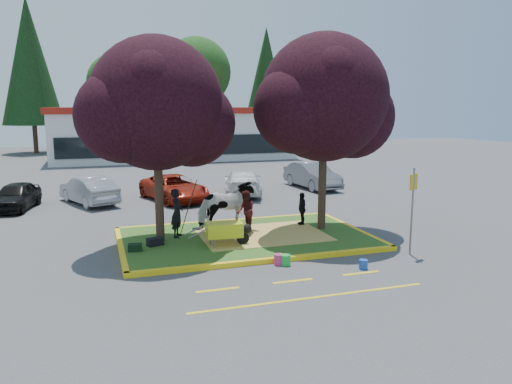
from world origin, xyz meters
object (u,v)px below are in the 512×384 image
object	(u,v)px
bucket_pink	(279,259)
bucket_blue	(363,264)
calf	(232,230)
sign_post	(413,201)
cow	(227,206)
car_silver	(89,190)
bucket_green	(285,260)
wheelbarrow	(225,230)
car_black	(16,196)
handler	(177,213)

from	to	relation	value
bucket_pink	bucket_blue	size ratio (longest dim) A/B	1.18
calf	sign_post	distance (m)	5.86
sign_post	calf	bearing A→B (deg)	124.21
cow	sign_post	distance (m)	6.26
car_silver	bucket_green	bearing A→B (deg)	91.98
calf	bucket_pink	size ratio (longest dim) A/B	3.41
wheelbarrow	car_silver	world-z (taller)	car_silver
calf	car_silver	size ratio (longest dim) A/B	0.27
cow	bucket_blue	size ratio (longest dim) A/B	7.86
wheelbarrow	bucket_pink	xyz separation A→B (m)	(1.12, -1.86, -0.51)
calf	sign_post	world-z (taller)	sign_post
sign_post	bucket_pink	xyz separation A→B (m)	(-4.16, 0.32, -1.51)
calf	bucket_blue	size ratio (longest dim) A/B	4.01
sign_post	cow	bearing A→B (deg)	116.51
bucket_pink	wheelbarrow	bearing A→B (deg)	120.95
sign_post	bucket_blue	bearing A→B (deg)	178.21
car_black	car_silver	distance (m)	3.06
calf	car_black	distance (m)	11.07
cow	car_black	distance (m)	10.47
bucket_pink	handler	bearing A→B (deg)	124.27
cow	car_black	size ratio (longest dim) A/B	0.59
cow	calf	xyz separation A→B (m)	(-0.08, -0.95, -0.64)
handler	sign_post	size ratio (longest dim) A/B	0.61
bucket_pink	bucket_blue	xyz separation A→B (m)	(2.11, -1.08, -0.02)
bucket_pink	car_silver	size ratio (longest dim) A/B	0.08
calf	wheelbarrow	size ratio (longest dim) A/B	0.53
calf	handler	world-z (taller)	handler
calf	bucket_green	world-z (taller)	calf
bucket_pink	calf	bearing A→B (deg)	101.86
calf	car_black	world-z (taller)	car_black
handler	car_silver	bearing A→B (deg)	42.18
bucket_pink	car_black	world-z (taller)	car_black
calf	bucket_pink	world-z (taller)	calf
cow	bucket_green	xyz separation A→B (m)	(0.67, -3.91, -0.86)
wheelbarrow	car_black	world-z (taller)	car_black
bucket_blue	car_black	size ratio (longest dim) A/B	0.07
wheelbarrow	bucket_blue	distance (m)	4.39
sign_post	bucket_green	size ratio (longest dim) A/B	8.66
car_black	sign_post	bearing A→B (deg)	-30.51
calf	car_black	size ratio (longest dim) A/B	0.30
handler	bucket_pink	xyz separation A→B (m)	(2.34, -3.44, -0.81)
cow	car_black	world-z (taller)	cow
handler	calf	bearing A→B (deg)	-86.31
cow	bucket_pink	xyz separation A→B (m)	(0.52, -3.80, -0.86)
cow	car_silver	xyz separation A→B (m)	(-4.67, 7.44, -0.37)
sign_post	bucket_pink	size ratio (longest dim) A/B	8.66
bucket_pink	car_silver	bearing A→B (deg)	114.74
bucket_green	bucket_blue	distance (m)	2.18
bucket_pink	sign_post	bearing A→B (deg)	-4.35
cow	handler	xyz separation A→B (m)	(-1.83, -0.36, -0.05)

